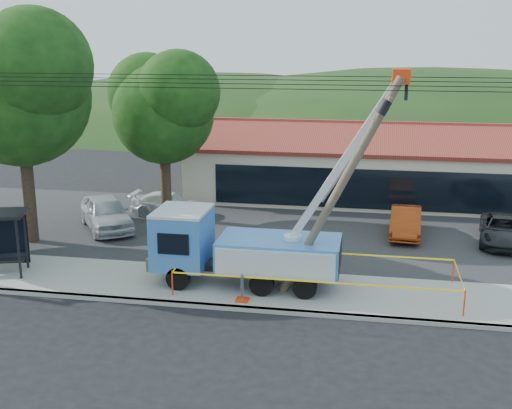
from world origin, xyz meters
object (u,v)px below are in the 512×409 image
Objects in this scene: car_silver at (107,231)px; car_red at (405,237)px; car_white at (170,217)px; leaning_pole at (345,179)px; utility_truck at (240,246)px; car_dark at (502,245)px.

car_silver is 14.84m from car_red.
car_red is 12.51m from car_white.
car_silver is 1.17× the size of car_white.
utility_truck is at bearing 172.84° from leaning_pole.
car_white is at bearing 18.24° from car_silver.
utility_truck reaches higher than car_silver.
leaning_pole is 1.77× the size of car_dark.
leaning_pole reaches higher than car_white.
car_white is at bearing 122.08° from utility_truck.
car_silver is (-12.05, 6.68, -4.58)m from leaning_pole.
leaning_pole is 14.52m from car_white.
utility_truck is 13.37m from car_dark.
leaning_pole is 1.99× the size of car_red.
leaning_pole reaches higher than car_dark.
leaning_pole is at bearing -123.96° from car_dark.
car_silver reaches higher than car_dark.
utility_truck is at bearing -71.91° from car_silver.
car_white is at bearing 176.34° from car_red.
leaning_pole reaches higher than car_silver.
car_red is at bearing -96.40° from car_white.
leaning_pole is (3.90, -0.49, 2.91)m from utility_truck.
car_red is 0.89× the size of car_dark.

